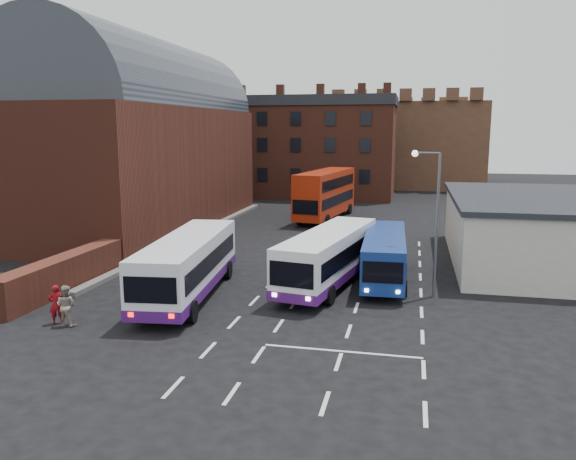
% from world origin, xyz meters
% --- Properties ---
extents(ground, '(180.00, 180.00, 0.00)m').
position_xyz_m(ground, '(0.00, 0.00, 0.00)').
color(ground, black).
extents(railway_station, '(12.00, 28.00, 16.00)m').
position_xyz_m(railway_station, '(-15.50, 21.00, 7.64)').
color(railway_station, '#602B1E').
rests_on(railway_station, ground).
extents(forecourt_wall, '(1.20, 10.00, 1.80)m').
position_xyz_m(forecourt_wall, '(-10.20, 2.00, 0.90)').
color(forecourt_wall, '#602B1E').
rests_on(forecourt_wall, ground).
extents(cream_building, '(10.40, 16.40, 4.25)m').
position_xyz_m(cream_building, '(15.00, 14.00, 2.16)').
color(cream_building, beige).
rests_on(cream_building, ground).
extents(brick_terrace, '(22.00, 10.00, 11.00)m').
position_xyz_m(brick_terrace, '(-6.00, 46.00, 5.50)').
color(brick_terrace, brown).
rests_on(brick_terrace, ground).
extents(castle_keep, '(22.00, 22.00, 12.00)m').
position_xyz_m(castle_keep, '(6.00, 66.00, 6.00)').
color(castle_keep, brown).
rests_on(castle_keep, ground).
extents(bus_white_outbound, '(3.77, 11.25, 3.01)m').
position_xyz_m(bus_white_outbound, '(-3.43, 2.50, 1.78)').
color(bus_white_outbound, white).
rests_on(bus_white_outbound, ground).
extents(bus_white_inbound, '(4.24, 10.93, 2.91)m').
position_xyz_m(bus_white_inbound, '(3.12, 6.12, 1.72)').
color(bus_white_inbound, white).
rests_on(bus_white_inbound, ground).
extents(bus_blue, '(2.64, 9.57, 2.59)m').
position_xyz_m(bus_blue, '(6.00, 7.72, 1.53)').
color(bus_blue, navy).
rests_on(bus_blue, ground).
extents(bus_red_double, '(4.20, 11.50, 4.50)m').
position_xyz_m(bus_red_double, '(-0.52, 28.28, 2.39)').
color(bus_red_double, '#AA220A').
rests_on(bus_red_double, ground).
extents(street_lamp, '(1.41, 0.68, 7.28)m').
position_xyz_m(street_lamp, '(8.36, 5.11, 4.39)').
color(street_lamp, '#5E5F62').
rests_on(street_lamp, ground).
extents(pedestrian_red, '(0.75, 0.68, 1.73)m').
position_xyz_m(pedestrian_red, '(-7.43, -2.59, 0.86)').
color(pedestrian_red, maroon).
rests_on(pedestrian_red, ground).
extents(pedestrian_beige, '(0.89, 0.71, 1.78)m').
position_xyz_m(pedestrian_beige, '(-6.87, -2.73, 0.89)').
color(pedestrian_beige, '#A18E7B').
rests_on(pedestrian_beige, ground).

